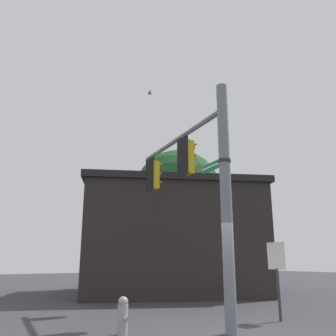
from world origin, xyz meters
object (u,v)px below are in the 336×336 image
street_name_sign (219,163)px  fire_hydrant (123,315)px  traffic_light_nearest_pole (188,157)px  bird_flying (150,93)px  historical_marker (277,268)px  traffic_light_mid_inner (154,175)px

street_name_sign → fire_hydrant: 4.36m
traffic_light_nearest_pole → fire_hydrant: size_ratio=1.59×
bird_flying → fire_hydrant: bearing=-37.3°
fire_hydrant → historical_marker: historical_marker is taller
bird_flying → historical_marker: 7.99m
traffic_light_nearest_pole → historical_marker: size_ratio=0.62×
traffic_light_nearest_pole → historical_marker: 4.14m
traffic_light_nearest_pole → fire_hydrant: traffic_light_nearest_pole is taller
traffic_light_nearest_pole → street_name_sign: bearing=-8.5°
street_name_sign → historical_marker: 3.56m
historical_marker → traffic_light_nearest_pole: bearing=-123.8°
street_name_sign → bird_flying: bearing=174.6°
street_name_sign → bird_flying: 5.91m
bird_flying → fire_hydrant: (3.36, -2.56, -7.60)m
traffic_light_nearest_pole → traffic_light_mid_inner: (-2.61, 0.36, 0.00)m
traffic_light_mid_inner → fire_hydrant: bearing=-39.9°
traffic_light_mid_inner → bird_flying: 3.32m
traffic_light_mid_inner → traffic_light_nearest_pole: bearing=-7.8°
bird_flying → historical_marker: bird_flying is taller
traffic_light_mid_inner → historical_marker: 5.46m
traffic_light_mid_inner → fire_hydrant: 6.07m
bird_flying → fire_hydrant: size_ratio=0.38×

